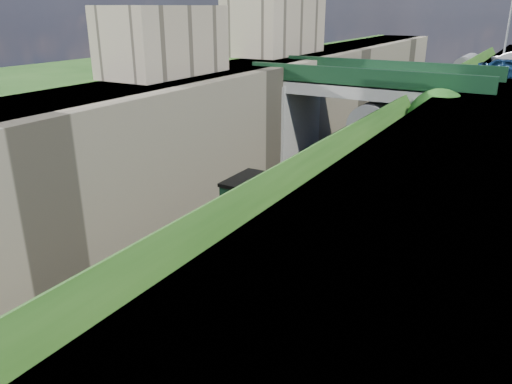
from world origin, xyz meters
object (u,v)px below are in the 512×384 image
at_px(tree, 440,122).
at_px(lamppost, 509,26).
at_px(locomotive, 224,254).
at_px(tender, 304,201).
at_px(car_blue, 511,69).
at_px(road_bridge, 378,111).

height_order(tree, lamppost, lamppost).
relative_size(locomotive, tender, 1.70).
distance_m(tree, lamppost, 14.17).
relative_size(lamppost, tender, 1.00).
height_order(car_blue, locomotive, car_blue).
height_order(lamppost, locomotive, lamppost).
relative_size(tree, locomotive, 0.65).
xyz_separation_m(tree, locomotive, (-4.71, -15.59, -2.75)).
xyz_separation_m(car_blue, tender, (-7.36, -16.71, -5.35)).
xyz_separation_m(road_bridge, lamppost, (6.67, 8.94, 5.49)).
bearing_deg(tender, tree, 60.20).
bearing_deg(tender, lamppost, 73.32).
bearing_deg(tender, locomotive, -90.00).
height_order(lamppost, tender, lamppost).
bearing_deg(road_bridge, locomotive, -89.26).
bearing_deg(road_bridge, tender, -88.82).
height_order(car_blue, tender, car_blue).
xyz_separation_m(road_bridge, tree, (4.97, -4.24, 0.57)).
bearing_deg(tree, locomotive, -106.82).
bearing_deg(locomotive, tender, 90.00).
bearing_deg(lamppost, locomotive, -102.57).
bearing_deg(tree, tender, -119.80).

